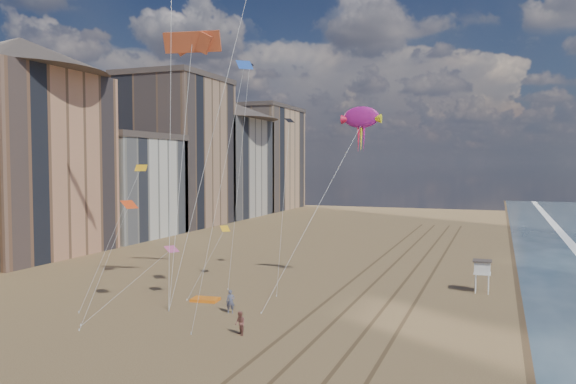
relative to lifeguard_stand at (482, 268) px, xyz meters
The scene contains 9 objects.
wet_sand 10.69m from the lifeguard_stand, 44.36° to the left, with size 260.00×260.00×0.00m, color #42301E.
tracks 9.69m from the lifeguard_stand, 163.23° to the right, with size 7.68×120.00×0.01m.
buildings 66.98m from the lifeguard_stand, 150.15° to the left, with size 34.72×131.35×29.00m.
lifeguard_stand is the anchor object (origin of this frame).
grounded_kite 25.82m from the lifeguard_stand, 152.29° to the right, with size 2.35×1.50×0.27m, color orange.
show_kite 18.14m from the lifeguard_stand, 168.51° to the right, with size 4.67×6.36×20.36m.
kite_flyer_a 24.02m from the lifeguard_stand, 142.05° to the right, with size 0.69×0.45×1.90m, color slate.
kite_flyer_b 25.26m from the lifeguard_stand, 128.37° to the right, with size 0.83×0.65×1.71m, color #8E5248.
small_kites 28.35m from the lifeguard_stand, 159.19° to the right, with size 16.07×18.23×18.77m.
Camera 1 is at (12.86, -22.45, 12.21)m, focal length 35.00 mm.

